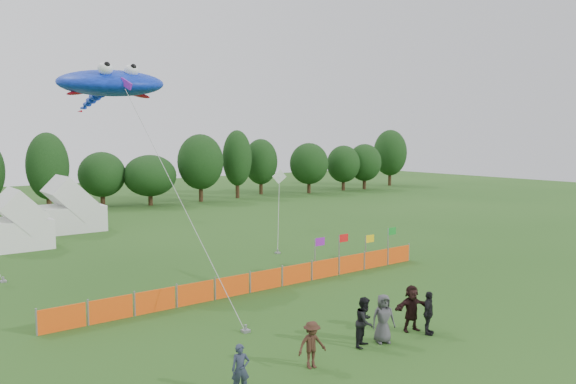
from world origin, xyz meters
TOP-DOWN VIEW (x-y plane):
  - ground at (0.00, 0.00)m, footprint 160.00×160.00m
  - treeline at (1.61, 44.93)m, footprint 104.57×8.78m
  - tent_left at (-7.12, 27.46)m, footprint 3.78×3.78m
  - tent_right at (-2.21, 32.55)m, footprint 4.88×3.90m
  - barrier_fence at (0.35, 8.32)m, footprint 21.90×0.06m
  - flag_row at (7.14, 8.88)m, footprint 6.73×0.28m
  - spectator_a at (-6.93, -0.70)m, footprint 0.66×0.56m
  - spectator_b at (-1.18, -0.24)m, footprint 1.12×1.03m
  - spectator_c at (-3.99, -0.55)m, footprint 1.13×0.78m
  - spectator_d at (1.72, -0.86)m, footprint 1.09×0.84m
  - spectator_e at (-0.35, -0.38)m, footprint 1.07×0.92m
  - spectator_f at (1.50, -0.20)m, footprint 1.81×1.01m
  - stingray_kite at (-4.44, 16.60)m, footprint 6.83×20.21m
  - small_kite_white at (10.79, 21.32)m, footprint 7.31×8.93m

SIDE VIEW (x-z plane):
  - ground at x=0.00m, z-range 0.00..0.00m
  - barrier_fence at x=0.35m, z-range 0.00..1.00m
  - spectator_a at x=-6.93m, z-range 0.00..1.54m
  - spectator_c at x=-3.99m, z-range 0.00..1.61m
  - spectator_d at x=1.72m, z-range 0.00..1.72m
  - spectator_e at x=-0.35m, z-range 0.00..1.86m
  - spectator_f at x=1.50m, z-range 0.00..1.86m
  - spectator_b at x=-1.18m, z-range 0.00..1.86m
  - flag_row at x=7.14m, z-range 0.32..2.48m
  - tent_left at x=-7.12m, z-range 0.02..3.35m
  - tent_right at x=-2.21m, z-range 0.02..3.46m
  - small_kite_white at x=10.79m, z-range 0.70..5.69m
  - treeline at x=1.61m, z-range 0.00..8.36m
  - stingray_kite at x=-4.44m, z-range 4.80..16.51m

